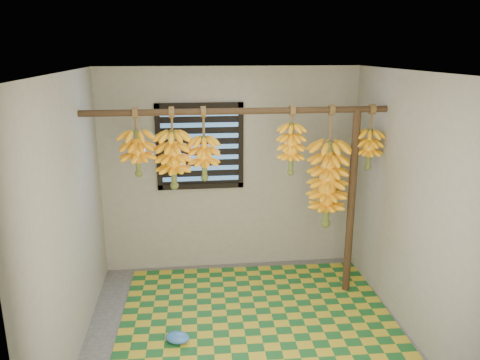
{
  "coord_description": "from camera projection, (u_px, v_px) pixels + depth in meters",
  "views": [
    {
      "loc": [
        -0.52,
        -3.8,
        2.58
      ],
      "look_at": [
        0.0,
        0.55,
        1.35
      ],
      "focal_mm": 35.0,
      "sensor_mm": 36.0,
      "label": 1
    }
  ],
  "objects": [
    {
      "name": "wall_right",
      "position": [
        412.0,
        207.0,
        4.24
      ],
      "size": [
        0.01,
        3.0,
        2.4
      ],
      "primitive_type": "cube",
      "color": "gray",
      "rests_on": "floor"
    },
    {
      "name": "banana_bunch_e",
      "position": [
        328.0,
        184.0,
        4.83
      ],
      "size": [
        0.4,
        0.4,
        1.27
      ],
      "color": "brown",
      "rests_on": "hanging_pole"
    },
    {
      "name": "window",
      "position": [
        200.0,
        147.0,
        5.35
      ],
      "size": [
        1.0,
        0.04,
        1.0
      ],
      "color": "black",
      "rests_on": "wall_back"
    },
    {
      "name": "banana_bunch_b",
      "position": [
        173.0,
        160.0,
        4.57
      ],
      "size": [
        0.34,
        0.34,
        0.8
      ],
      "color": "brown",
      "rests_on": "hanging_pole"
    },
    {
      "name": "wall_left",
      "position": [
        69.0,
        221.0,
        3.89
      ],
      "size": [
        0.01,
        3.0,
        2.4
      ],
      "primitive_type": "cube",
      "color": "gray",
      "rests_on": "floor"
    },
    {
      "name": "floor",
      "position": [
        247.0,
        334.0,
        4.39
      ],
      "size": [
        3.0,
        3.0,
        0.01
      ],
      "primitive_type": "cube",
      "color": "#494949",
      "rests_on": "ground"
    },
    {
      "name": "woven_mat",
      "position": [
        257.0,
        315.0,
        4.69
      ],
      "size": [
        2.75,
        2.22,
        0.01
      ],
      "primitive_type": "cube",
      "rotation": [
        0.0,
        0.0,
        -0.03
      ],
      "color": "#195625",
      "rests_on": "floor"
    },
    {
      "name": "banana_bunch_d",
      "position": [
        291.0,
        149.0,
        4.68
      ],
      "size": [
        0.28,
        0.28,
        0.7
      ],
      "color": "brown",
      "rests_on": "hanging_pole"
    },
    {
      "name": "banana_bunch_a",
      "position": [
        138.0,
        153.0,
        4.51
      ],
      "size": [
        0.33,
        0.33,
        0.66
      ],
      "color": "brown",
      "rests_on": "hanging_pole"
    },
    {
      "name": "hanging_pole",
      "position": [
        238.0,
        111.0,
        4.52
      ],
      "size": [
        3.0,
        0.06,
        0.06
      ],
      "primitive_type": "cylinder",
      "rotation": [
        0.0,
        1.57,
        0.0
      ],
      "color": "#3D281A",
      "rests_on": "wall_left"
    },
    {
      "name": "ceiling",
      "position": [
        248.0,
        72.0,
        3.74
      ],
      "size": [
        3.0,
        3.0,
        0.01
      ],
      "primitive_type": "cube",
      "color": "silver",
      "rests_on": "wall_back"
    },
    {
      "name": "support_post",
      "position": [
        351.0,
        204.0,
        4.92
      ],
      "size": [
        0.08,
        0.08,
        2.0
      ],
      "primitive_type": "cylinder",
      "color": "#3D281A",
      "rests_on": "floor"
    },
    {
      "name": "banana_bunch_c",
      "position": [
        204.0,
        158.0,
        4.6
      ],
      "size": [
        0.3,
        0.3,
        0.73
      ],
      "color": "brown",
      "rests_on": "hanging_pole"
    },
    {
      "name": "plastic_bag",
      "position": [
        178.0,
        338.0,
        4.24
      ],
      "size": [
        0.27,
        0.23,
        0.09
      ],
      "primitive_type": "ellipsoid",
      "rotation": [
        0.0,
        0.0,
        -0.32
      ],
      "color": "#3268BA",
      "rests_on": "woven_mat"
    },
    {
      "name": "wall_back",
      "position": [
        230.0,
        171.0,
        5.5
      ],
      "size": [
        3.0,
        0.01,
        2.4
      ],
      "primitive_type": "cube",
      "color": "gray",
      "rests_on": "floor"
    },
    {
      "name": "banana_bunch_f",
      "position": [
        369.0,
        149.0,
        4.78
      ],
      "size": [
        0.27,
        0.27,
        0.67
      ],
      "color": "brown",
      "rests_on": "hanging_pole"
    }
  ]
}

